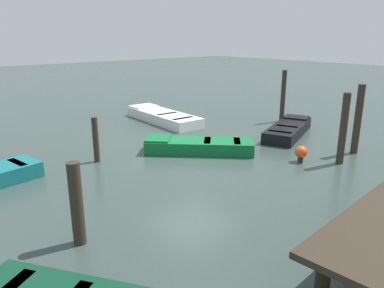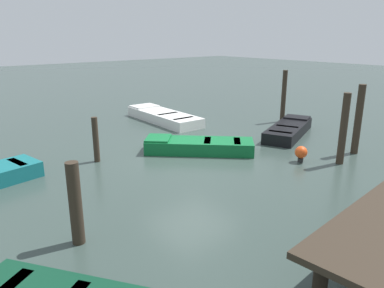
{
  "view_description": "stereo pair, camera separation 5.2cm",
  "coord_description": "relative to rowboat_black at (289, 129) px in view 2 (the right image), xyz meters",
  "views": [
    {
      "loc": [
        7.02,
        8.28,
        3.57
      ],
      "look_at": [
        0.0,
        0.0,
        0.35
      ],
      "focal_mm": 34.48,
      "sensor_mm": 36.0,
      "label": 1
    },
    {
      "loc": [
        6.98,
        8.31,
        3.57
      ],
      "look_at": [
        0.0,
        0.0,
        0.35
      ],
      "focal_mm": 34.48,
      "sensor_mm": 36.0,
      "label": 2
    }
  ],
  "objects": [
    {
      "name": "rowboat_green",
      "position": [
        3.91,
        -0.59,
        -0.0
      ],
      "size": [
        3.12,
        3.09,
        0.46
      ],
      "rotation": [
        0.0,
        0.0,
        5.51
      ],
      "color": "#0F602D",
      "rests_on": "ground_plane"
    },
    {
      "name": "rowboat_black",
      "position": [
        0.0,
        0.0,
        0.0
      ],
      "size": [
        3.44,
        2.17,
        0.46
      ],
      "rotation": [
        0.0,
        0.0,
        3.52
      ],
      "color": "black",
      "rests_on": "ground_plane"
    },
    {
      "name": "mooring_piling_mid_right",
      "position": [
        0.23,
        2.64,
        0.86
      ],
      "size": [
        0.22,
        0.22,
        2.16
      ],
      "primitive_type": "cylinder",
      "color": "#33281E",
      "rests_on": "ground_plane"
    },
    {
      "name": "mooring_piling_far_left",
      "position": [
        1.49,
        2.85,
        0.81
      ],
      "size": [
        0.21,
        0.21,
        2.05
      ],
      "primitive_type": "cylinder",
      "color": "#33281E",
      "rests_on": "ground_plane"
    },
    {
      "name": "mooring_piling_center",
      "position": [
        9.03,
        2.05,
        0.55
      ],
      "size": [
        0.23,
        0.23,
        1.52
      ],
      "primitive_type": "cylinder",
      "color": "#33281E",
      "rests_on": "ground_plane"
    },
    {
      "name": "rowboat_white",
      "position": [
        2.22,
        -4.84,
        -0.0
      ],
      "size": [
        1.42,
        4.15,
        0.46
      ],
      "rotation": [
        0.0,
        0.0,
        4.67
      ],
      "color": "silver",
      "rests_on": "ground_plane"
    },
    {
      "name": "ground_plane",
      "position": [
        4.24,
        -0.51,
        -0.22
      ],
      "size": [
        80.0,
        80.0,
        0.0
      ],
      "primitive_type": "plane",
      "color": "#33423D"
    },
    {
      "name": "mooring_piling_near_right",
      "position": [
        -1.66,
        -1.53,
        0.87
      ],
      "size": [
        0.2,
        0.2,
        2.17
      ],
      "primitive_type": "cylinder",
      "color": "#33281E",
      "rests_on": "ground_plane"
    },
    {
      "name": "mooring_piling_near_left",
      "position": [
        6.77,
        -1.82,
        0.45
      ],
      "size": [
        0.17,
        0.17,
        1.33
      ],
      "primitive_type": "cylinder",
      "color": "#33281E",
      "rests_on": "ground_plane"
    },
    {
      "name": "marker_buoy",
      "position": [
        2.24,
        2.05,
        0.07
      ],
      "size": [
        0.36,
        0.36,
        0.48
      ],
      "color": "#262626",
      "rests_on": "ground_plane"
    }
  ]
}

